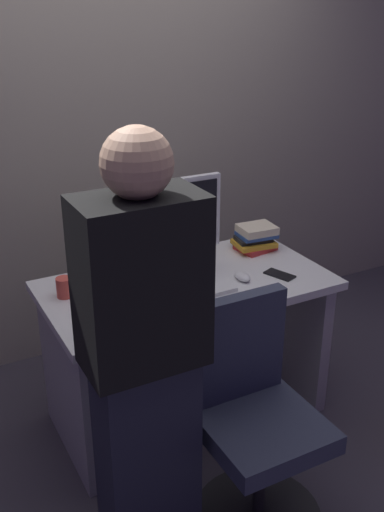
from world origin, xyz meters
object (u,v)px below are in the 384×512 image
person_at_desk (144,364)px  mouse (243,277)px  cup_near_keyboard (117,303)px  book_stack (256,238)px  keyboard (189,294)px  cell_phone (280,275)px  monitor (168,221)px  cup_by_monitor (64,287)px  desk (187,326)px  office_chair (254,427)px

person_at_desk → mouse: bearing=36.6°
cup_near_keyboard → book_stack: (0.89, 0.30, 0.02)m
keyboard → cell_phone: 0.48m
monitor → book_stack: size_ratio=2.37×
cup_by_monitor → cell_phone: 1.01m
person_at_desk → desk: bearing=52.5°
office_chair → cup_by_monitor: 1.01m
desk → office_chair: size_ratio=1.42×
office_chair → monitor: monitor is taller
desk → cell_phone: cell_phone is taller
monitor → desk: bearing=-81.7°
office_chair → cup_by_monitor: office_chair is taller
cell_phone → monitor: bearing=126.3°
keyboard → cup_near_keyboard: (-0.33, 0.01, 0.03)m
desk → book_stack: 0.61m
monitor → mouse: monitor is taller
office_chair → cup_by_monitor: size_ratio=10.46×
monitor → cell_phone: size_ratio=3.75×
mouse → cell_phone: size_ratio=0.69×
monitor → book_stack: monitor is taller
cup_near_keyboard → cell_phone: 0.82m
keyboard → cell_phone: keyboard is taller
desk → cup_near_keyboard: bearing=-162.5°
office_chair → cup_near_keyboard: 0.75m
book_stack → mouse: bearing=-132.5°
cup_by_monitor → mouse: bearing=-16.2°
book_stack → keyboard: bearing=-150.9°
office_chair → book_stack: (0.56, 0.86, 0.38)m
desk → cup_near_keyboard: cup_near_keyboard is taller
cup_near_keyboard → office_chair: bearing=-59.8°
office_chair → book_stack: office_chair is taller
book_stack → cell_phone: (-0.07, -0.32, -0.06)m
keyboard → cup_by_monitor: size_ratio=4.78×
desk → cup_by_monitor: (-0.55, 0.12, 0.28)m
desk → mouse: 0.37m
office_chair → book_stack: bearing=56.9°
mouse → office_chair: bearing=-117.6°
monitor → office_chair: bearing=-93.1°
mouse → cup_by_monitor: cup_by_monitor is taller
person_at_desk → cell_phone: size_ratio=11.38×
person_at_desk → cup_by_monitor: bearing=92.9°
desk → book_stack: bearing=19.5°
desk → cup_by_monitor: cup_by_monitor is taller
cup_by_monitor → cell_phone: bearing=-15.6°
keyboard → monitor: bearing=81.6°
mouse → book_stack: (0.26, 0.28, 0.05)m
monitor → cup_by_monitor: size_ratio=6.01×
book_stack → cell_phone: book_stack is taller
cell_phone → person_at_desk: bearing=-171.3°
monitor → cup_near_keyboard: 0.51m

